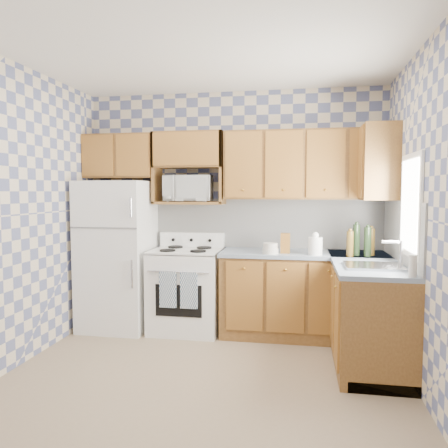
# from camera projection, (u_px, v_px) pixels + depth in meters

# --- Properties ---
(floor) EXTENTS (3.40, 3.40, 0.00)m
(floor) POSITION_uv_depth(u_px,v_px,m) (202.00, 382.00, 3.59)
(floor) COLOR #8A7459
(floor) RESTS_ON ground
(back_wall) EXTENTS (3.40, 0.02, 2.70)m
(back_wall) POSITION_uv_depth(u_px,v_px,m) (233.00, 210.00, 5.06)
(back_wall) COLOR slate
(back_wall) RESTS_ON ground
(right_wall) EXTENTS (0.02, 3.20, 2.70)m
(right_wall) POSITION_uv_depth(u_px,v_px,m) (428.00, 221.00, 3.20)
(right_wall) COLOR slate
(right_wall) RESTS_ON ground
(backsplash_back) EXTENTS (2.60, 0.02, 0.56)m
(backsplash_back) POSITION_uv_depth(u_px,v_px,m) (267.00, 223.00, 4.99)
(backsplash_back) COLOR white
(backsplash_back) RESTS_ON back_wall
(backsplash_right) EXTENTS (0.02, 1.60, 0.56)m
(backsplash_right) POSITION_uv_depth(u_px,v_px,m) (401.00, 231.00, 3.99)
(backsplash_right) COLOR white
(backsplash_right) RESTS_ON right_wall
(refrigerator) EXTENTS (0.75, 0.70, 1.68)m
(refrigerator) POSITION_uv_depth(u_px,v_px,m) (117.00, 255.00, 4.98)
(refrigerator) COLOR white
(refrigerator) RESTS_ON floor
(stove_body) EXTENTS (0.76, 0.65, 0.90)m
(stove_body) POSITION_uv_depth(u_px,v_px,m) (187.00, 291.00, 4.89)
(stove_body) COLOR white
(stove_body) RESTS_ON floor
(cooktop) EXTENTS (0.76, 0.65, 0.02)m
(cooktop) POSITION_uv_depth(u_px,v_px,m) (186.00, 251.00, 4.86)
(cooktop) COLOR silver
(cooktop) RESTS_ON stove_body
(backguard) EXTENTS (0.76, 0.08, 0.17)m
(backguard) POSITION_uv_depth(u_px,v_px,m) (192.00, 240.00, 5.12)
(backguard) COLOR white
(backguard) RESTS_ON cooktop
(dish_towel_left) EXTENTS (0.18, 0.02, 0.38)m
(dish_towel_left) POSITION_uv_depth(u_px,v_px,m) (168.00, 290.00, 4.57)
(dish_towel_left) COLOR navy
(dish_towel_left) RESTS_ON stove_body
(dish_towel_right) EXTENTS (0.18, 0.02, 0.38)m
(dish_towel_right) POSITION_uv_depth(u_px,v_px,m) (189.00, 290.00, 4.53)
(dish_towel_right) COLOR navy
(dish_towel_right) RESTS_ON stove_body
(base_cabinets_back) EXTENTS (1.75, 0.60, 0.88)m
(base_cabinets_back) POSITION_uv_depth(u_px,v_px,m) (304.00, 296.00, 4.69)
(base_cabinets_back) COLOR brown
(base_cabinets_back) RESTS_ON floor
(base_cabinets_right) EXTENTS (0.60, 1.60, 0.88)m
(base_cabinets_right) POSITION_uv_depth(u_px,v_px,m) (366.00, 311.00, 4.10)
(base_cabinets_right) COLOR brown
(base_cabinets_right) RESTS_ON floor
(countertop_back) EXTENTS (1.77, 0.63, 0.04)m
(countertop_back) POSITION_uv_depth(u_px,v_px,m) (304.00, 254.00, 4.65)
(countertop_back) COLOR slate
(countertop_back) RESTS_ON base_cabinets_back
(countertop_right) EXTENTS (0.63, 1.60, 0.04)m
(countertop_right) POSITION_uv_depth(u_px,v_px,m) (367.00, 263.00, 4.07)
(countertop_right) COLOR slate
(countertop_right) RESTS_ON base_cabinets_right
(upper_cabinets_back) EXTENTS (1.75, 0.33, 0.74)m
(upper_cabinets_back) POSITION_uv_depth(u_px,v_px,m) (305.00, 165.00, 4.72)
(upper_cabinets_back) COLOR brown
(upper_cabinets_back) RESTS_ON back_wall
(upper_cabinets_fridge) EXTENTS (0.82, 0.33, 0.50)m
(upper_cabinets_fridge) POSITION_uv_depth(u_px,v_px,m) (121.00, 157.00, 5.08)
(upper_cabinets_fridge) COLOR brown
(upper_cabinets_fridge) RESTS_ON back_wall
(upper_cabinets_right) EXTENTS (0.33, 0.70, 0.74)m
(upper_cabinets_right) POSITION_uv_depth(u_px,v_px,m) (377.00, 163.00, 4.41)
(upper_cabinets_right) COLOR brown
(upper_cabinets_right) RESTS_ON right_wall
(microwave_shelf) EXTENTS (0.80, 0.33, 0.03)m
(microwave_shelf) POSITION_uv_depth(u_px,v_px,m) (190.00, 203.00, 4.98)
(microwave_shelf) COLOR brown
(microwave_shelf) RESTS_ON back_wall
(microwave) EXTENTS (0.56, 0.40, 0.30)m
(microwave) POSITION_uv_depth(u_px,v_px,m) (189.00, 188.00, 4.99)
(microwave) COLOR white
(microwave) RESTS_ON microwave_shelf
(sink) EXTENTS (0.48, 0.40, 0.03)m
(sink) POSITION_uv_depth(u_px,v_px,m) (373.00, 267.00, 3.72)
(sink) COLOR #B7B7BC
(sink) RESTS_ON countertop_right
(window) EXTENTS (0.02, 0.66, 0.86)m
(window) POSITION_uv_depth(u_px,v_px,m) (411.00, 205.00, 3.63)
(window) COLOR white
(window) RESTS_ON right_wall
(bottle_0) EXTENTS (0.07, 0.07, 0.31)m
(bottle_0) POSITION_uv_depth(u_px,v_px,m) (356.00, 240.00, 4.38)
(bottle_0) COLOR black
(bottle_0) RESTS_ON countertop_back
(bottle_1) EXTENTS (0.07, 0.07, 0.29)m
(bottle_1) POSITION_uv_depth(u_px,v_px,m) (368.00, 242.00, 4.31)
(bottle_1) COLOR black
(bottle_1) RESTS_ON countertop_back
(bottle_2) EXTENTS (0.07, 0.07, 0.27)m
(bottle_2) POSITION_uv_depth(u_px,v_px,m) (371.00, 242.00, 4.40)
(bottle_2) COLOR #523C14
(bottle_2) RESTS_ON countertop_back
(bottle_3) EXTENTS (0.07, 0.07, 0.25)m
(bottle_3) POSITION_uv_depth(u_px,v_px,m) (350.00, 244.00, 4.32)
(bottle_3) COLOR #523C14
(bottle_3) RESTS_ON countertop_back
(knife_block) EXTENTS (0.10, 0.10, 0.21)m
(knife_block) POSITION_uv_depth(u_px,v_px,m) (285.00, 243.00, 4.57)
(knife_block) COLOR brown
(knife_block) RESTS_ON countertop_back
(electric_kettle) EXTENTS (0.14, 0.14, 0.18)m
(electric_kettle) POSITION_uv_depth(u_px,v_px,m) (315.00, 246.00, 4.44)
(electric_kettle) COLOR white
(electric_kettle) RESTS_ON countertop_back
(food_containers) EXTENTS (0.17, 0.17, 0.11)m
(food_containers) POSITION_uv_depth(u_px,v_px,m) (270.00, 248.00, 4.52)
(food_containers) COLOR beige
(food_containers) RESTS_ON countertop_back
(soap_bottle) EXTENTS (0.06, 0.06, 0.17)m
(soap_bottle) POSITION_uv_depth(u_px,v_px,m) (413.00, 266.00, 3.28)
(soap_bottle) COLOR beige
(soap_bottle) RESTS_ON countertop_right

